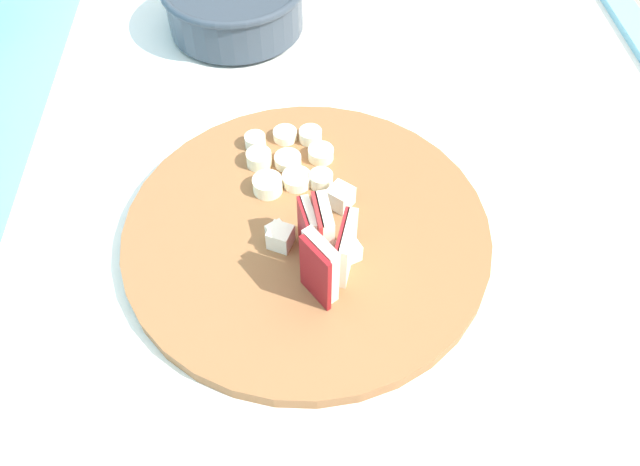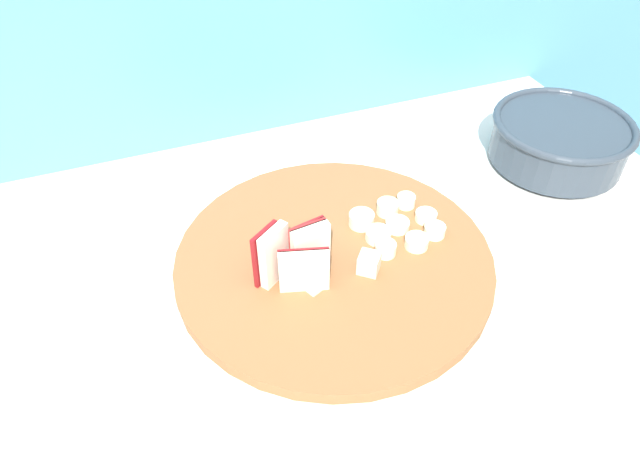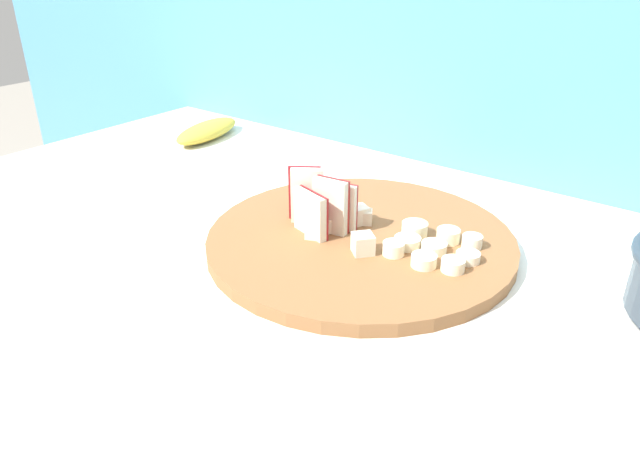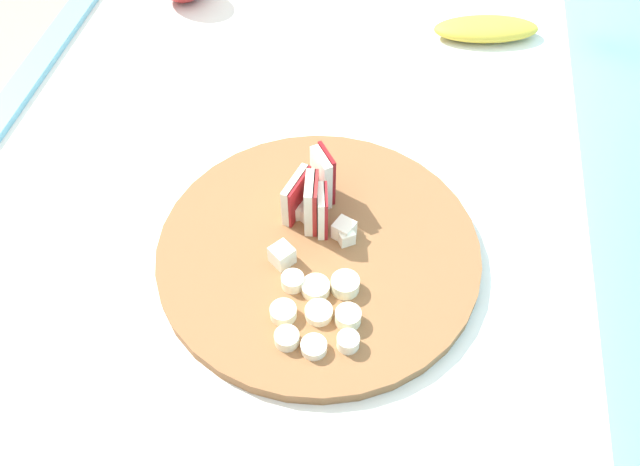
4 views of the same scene
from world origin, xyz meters
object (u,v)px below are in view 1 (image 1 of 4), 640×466
cutting_board (307,232)px  apple_dice_pile (318,229)px  banana_slice_rows (288,161)px  ceramic_bowl (235,3)px  apple_wedge_fan (325,245)px

cutting_board → apple_dice_pile: bearing=-138.9°
banana_slice_rows → ceramic_bowl: 0.28m
apple_wedge_fan → banana_slice_rows: bearing=12.9°
apple_wedge_fan → banana_slice_rows: (0.13, 0.03, -0.02)m
cutting_board → ceramic_bowl: size_ratio=1.91×
apple_dice_pile → ceramic_bowl: size_ratio=0.50×
apple_dice_pile → banana_slice_rows: 0.10m
apple_wedge_fan → apple_dice_pile: apple_wedge_fan is taller
cutting_board → banana_slice_rows: banana_slice_rows is taller
banana_slice_rows → ceramic_bowl: (0.27, 0.06, 0.02)m
apple_wedge_fan → ceramic_bowl: size_ratio=0.45×
apple_wedge_fan → apple_dice_pile: size_ratio=0.89×
ceramic_bowl → apple_wedge_fan: bearing=-167.5°
cutting_board → apple_wedge_fan: apple_wedge_fan is taller
cutting_board → apple_wedge_fan: size_ratio=4.27×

